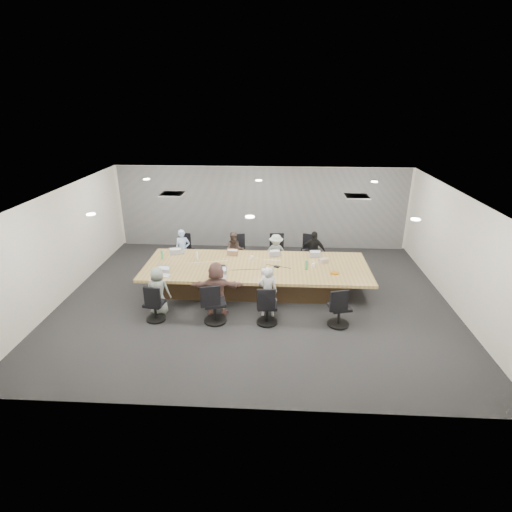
# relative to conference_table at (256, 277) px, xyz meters

# --- Properties ---
(floor) EXTENTS (10.00, 8.00, 0.00)m
(floor) POSITION_rel_conference_table_xyz_m (0.00, -0.50, -0.40)
(floor) COLOR #252526
(floor) RESTS_ON ground
(ceiling) EXTENTS (10.00, 8.00, 0.00)m
(ceiling) POSITION_rel_conference_table_xyz_m (0.00, -0.50, 2.40)
(ceiling) COLOR white
(ceiling) RESTS_ON wall_back
(wall_back) EXTENTS (10.00, 0.00, 2.80)m
(wall_back) POSITION_rel_conference_table_xyz_m (0.00, 3.50, 1.00)
(wall_back) COLOR silver
(wall_back) RESTS_ON ground
(wall_front) EXTENTS (10.00, 0.00, 2.80)m
(wall_front) POSITION_rel_conference_table_xyz_m (0.00, -4.50, 1.00)
(wall_front) COLOR silver
(wall_front) RESTS_ON ground
(wall_left) EXTENTS (0.00, 8.00, 2.80)m
(wall_left) POSITION_rel_conference_table_xyz_m (-5.00, -0.50, 1.00)
(wall_left) COLOR silver
(wall_left) RESTS_ON ground
(wall_right) EXTENTS (0.00, 8.00, 2.80)m
(wall_right) POSITION_rel_conference_table_xyz_m (5.00, -0.50, 1.00)
(wall_right) COLOR silver
(wall_right) RESTS_ON ground
(curtain) EXTENTS (9.80, 0.04, 2.80)m
(curtain) POSITION_rel_conference_table_xyz_m (0.00, 3.42, 1.00)
(curtain) COLOR gray
(curtain) RESTS_ON ground
(conference_table) EXTENTS (6.00, 2.20, 0.74)m
(conference_table) POSITION_rel_conference_table_xyz_m (0.00, 0.00, 0.00)
(conference_table) COLOR #45301D
(conference_table) RESTS_ON ground
(chair_0) EXTENTS (0.61, 0.61, 0.74)m
(chair_0) POSITION_rel_conference_table_xyz_m (-2.31, 1.70, -0.03)
(chair_0) COLOR black
(chair_0) RESTS_ON ground
(chair_1) EXTENTS (0.61, 0.61, 0.73)m
(chair_1) POSITION_rel_conference_table_xyz_m (-0.72, 1.70, -0.04)
(chair_1) COLOR black
(chair_1) RESTS_ON ground
(chair_2) EXTENTS (0.60, 0.60, 0.81)m
(chair_2) POSITION_rel_conference_table_xyz_m (0.52, 1.70, 0.01)
(chair_2) COLOR black
(chair_2) RESTS_ON ground
(chair_3) EXTENTS (0.69, 0.69, 0.81)m
(chair_3) POSITION_rel_conference_table_xyz_m (1.63, 1.70, 0.00)
(chair_3) COLOR black
(chair_3) RESTS_ON ground
(chair_4) EXTENTS (0.57, 0.57, 0.73)m
(chair_4) POSITION_rel_conference_table_xyz_m (-2.31, -1.70, -0.04)
(chair_4) COLOR black
(chair_4) RESTS_ON ground
(chair_5) EXTENTS (0.69, 0.69, 0.84)m
(chair_5) POSITION_rel_conference_table_xyz_m (-0.88, -1.70, 0.02)
(chair_5) COLOR black
(chair_5) RESTS_ON ground
(chair_6) EXTENTS (0.56, 0.56, 0.78)m
(chair_6) POSITION_rel_conference_table_xyz_m (0.35, -1.70, -0.01)
(chair_6) COLOR black
(chair_6) RESTS_ON ground
(chair_7) EXTENTS (0.65, 0.65, 0.79)m
(chair_7) POSITION_rel_conference_table_xyz_m (2.01, -1.70, -0.01)
(chair_7) COLOR black
(chair_7) RESTS_ON ground
(person_0) EXTENTS (0.49, 0.35, 1.25)m
(person_0) POSITION_rel_conference_table_xyz_m (-2.31, 1.35, 0.22)
(person_0) COLOR #9AB9E8
(person_0) RESTS_ON ground
(laptop_0) EXTENTS (0.39, 0.31, 0.02)m
(laptop_0) POSITION_rel_conference_table_xyz_m (-2.31, 0.80, 0.35)
(laptop_0) COLOR #B2B2B7
(laptop_0) RESTS_ON conference_table
(person_1) EXTENTS (0.66, 0.56, 1.20)m
(person_1) POSITION_rel_conference_table_xyz_m (-0.72, 1.35, 0.20)
(person_1) COLOR #3C2F29
(person_1) RESTS_ON ground
(laptop_1) EXTENTS (0.33, 0.24, 0.02)m
(laptop_1) POSITION_rel_conference_table_xyz_m (-0.72, 0.80, 0.35)
(laptop_1) COLOR #8C6647
(laptop_1) RESTS_ON conference_table
(person_2) EXTENTS (0.80, 0.52, 1.16)m
(person_2) POSITION_rel_conference_table_xyz_m (0.52, 1.35, 0.18)
(person_2) COLOR #9AA69B
(person_2) RESTS_ON ground
(laptop_2) EXTENTS (0.35, 0.28, 0.02)m
(laptop_2) POSITION_rel_conference_table_xyz_m (0.52, 0.80, 0.35)
(laptop_2) COLOR #B2B2B7
(laptop_2) RESTS_ON conference_table
(person_3) EXTENTS (0.80, 0.48, 1.28)m
(person_3) POSITION_rel_conference_table_xyz_m (1.63, 1.35, 0.24)
(person_3) COLOR black
(person_3) RESTS_ON ground
(laptop_3) EXTENTS (0.32, 0.23, 0.02)m
(laptop_3) POSITION_rel_conference_table_xyz_m (1.63, 0.80, 0.35)
(laptop_3) COLOR #B2B2B7
(laptop_3) RESTS_ON conference_table
(person_4) EXTENTS (0.61, 0.42, 1.20)m
(person_4) POSITION_rel_conference_table_xyz_m (-2.31, -1.35, 0.20)
(person_4) COLOR gray
(person_4) RESTS_ON ground
(laptop_4) EXTENTS (0.34, 0.26, 0.02)m
(laptop_4) POSITION_rel_conference_table_xyz_m (-2.31, -0.80, 0.35)
(laptop_4) COLOR #B2B2B7
(laptop_4) RESTS_ON conference_table
(person_5) EXTENTS (1.28, 0.47, 1.36)m
(person_5) POSITION_rel_conference_table_xyz_m (-0.88, -1.35, 0.28)
(person_5) COLOR brown
(person_5) RESTS_ON ground
(laptop_5) EXTENTS (0.36, 0.25, 0.02)m
(laptop_5) POSITION_rel_conference_table_xyz_m (-0.88, -0.80, 0.35)
(laptop_5) COLOR #B2B2B7
(laptop_5) RESTS_ON conference_table
(person_6) EXTENTS (0.47, 0.31, 1.28)m
(person_6) POSITION_rel_conference_table_xyz_m (0.35, -1.35, 0.24)
(person_6) COLOR #ADADAD
(person_6) RESTS_ON ground
(laptop_6) EXTENTS (0.35, 0.27, 0.02)m
(laptop_6) POSITION_rel_conference_table_xyz_m (0.35, -0.80, 0.35)
(laptop_6) COLOR #B2B2B7
(laptop_6) RESTS_ON conference_table
(bottle_green_left) EXTENTS (0.07, 0.07, 0.24)m
(bottle_green_left) POSITION_rel_conference_table_xyz_m (-2.65, 0.30, 0.46)
(bottle_green_left) COLOR #399C59
(bottle_green_left) RESTS_ON conference_table
(bottle_green_right) EXTENTS (0.08, 0.08, 0.26)m
(bottle_green_right) POSITION_rel_conference_table_xyz_m (1.33, -0.22, 0.47)
(bottle_green_right) COLOR #399C59
(bottle_green_right) RESTS_ON conference_table
(bottle_clear) EXTENTS (0.09, 0.09, 0.23)m
(bottle_clear) POSITION_rel_conference_table_xyz_m (-1.66, 0.29, 0.45)
(bottle_clear) COLOR silver
(bottle_clear) RESTS_ON conference_table
(cup_white_far) EXTENTS (0.08, 0.08, 0.10)m
(cup_white_far) POSITION_rel_conference_table_xyz_m (-0.15, 0.42, 0.39)
(cup_white_far) COLOR white
(cup_white_far) RESTS_ON conference_table
(cup_white_near) EXTENTS (0.10, 0.10, 0.10)m
(cup_white_near) POSITION_rel_conference_table_xyz_m (1.52, -0.04, 0.39)
(cup_white_near) COLOR white
(cup_white_near) RESTS_ON conference_table
(mug_brown) EXTENTS (0.13, 0.13, 0.12)m
(mug_brown) POSITION_rel_conference_table_xyz_m (-2.35, -0.44, 0.40)
(mug_brown) COLOR brown
(mug_brown) RESTS_ON conference_table
(mic_left) EXTENTS (0.14, 0.09, 0.03)m
(mic_left) POSITION_rel_conference_table_xyz_m (-0.89, -0.10, 0.35)
(mic_left) COLOR black
(mic_left) RESTS_ON conference_table
(mic_right) EXTENTS (0.17, 0.14, 0.03)m
(mic_right) POSITION_rel_conference_table_xyz_m (0.55, -0.09, 0.35)
(mic_right) COLOR black
(mic_right) RESTS_ON conference_table
(stapler) EXTENTS (0.16, 0.08, 0.06)m
(stapler) POSITION_rel_conference_table_xyz_m (0.36, -0.57, 0.37)
(stapler) COLOR black
(stapler) RESTS_ON conference_table
(canvas_bag) EXTENTS (0.27, 0.23, 0.13)m
(canvas_bag) POSITION_rel_conference_table_xyz_m (1.82, 0.26, 0.40)
(canvas_bag) COLOR #B19D8D
(canvas_bag) RESTS_ON conference_table
(snack_packet) EXTENTS (0.20, 0.14, 0.04)m
(snack_packet) POSITION_rel_conference_table_xyz_m (2.03, -0.44, 0.36)
(snack_packet) COLOR #C06F0C
(snack_packet) RESTS_ON conference_table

